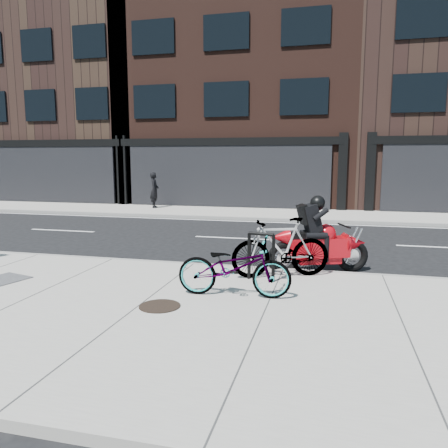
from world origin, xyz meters
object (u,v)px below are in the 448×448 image
(bicycle_front, at_px, (234,267))
(bicycle_rear, at_px, (281,248))
(pedestrian, at_px, (154,190))
(manhole_cover, at_px, (160,306))
(utility_grate, at_px, (4,279))
(bike_rack, at_px, (261,252))
(motorcycle, at_px, (323,241))

(bicycle_front, relative_size, bicycle_rear, 0.98)
(pedestrian, bearing_deg, manhole_cover, -171.12)
(bicycle_rear, relative_size, utility_grate, 2.64)
(bicycle_front, height_order, manhole_cover, bicycle_front)
(manhole_cover, height_order, utility_grate, same)
(bicycle_front, height_order, bicycle_rear, bicycle_rear)
(bike_rack, xyz_separation_m, bicycle_front, (-0.29, -1.08, -0.04))
(motorcycle, bearing_deg, bicycle_front, -141.96)
(bike_rack, height_order, manhole_cover, bike_rack)
(motorcycle, xyz_separation_m, utility_grate, (-6.00, -2.52, -0.55))
(bike_rack, height_order, utility_grate, bike_rack)
(bicycle_front, relative_size, utility_grate, 2.59)
(motorcycle, xyz_separation_m, manhole_cover, (-2.46, -3.26, -0.55))
(bicycle_front, xyz_separation_m, pedestrian, (-6.59, 12.28, 0.33))
(bike_rack, bearing_deg, bicycle_front, -105.14)
(bicycle_rear, xyz_separation_m, manhole_cover, (-1.67, -2.22, -0.59))
(bicycle_rear, height_order, pedestrian, pedestrian)
(motorcycle, height_order, manhole_cover, motorcycle)
(utility_grate, bearing_deg, motorcycle, 22.81)
(pedestrian, relative_size, manhole_cover, 2.55)
(manhole_cover, xyz_separation_m, utility_grate, (-3.54, 0.74, 0.00))
(bicycle_rear, relative_size, pedestrian, 1.18)
(manhole_cover, bearing_deg, bicycle_front, 38.14)
(bicycle_rear, height_order, utility_grate, bicycle_rear)
(bicycle_front, bearing_deg, bike_rack, -18.58)
(pedestrian, bearing_deg, motorcycle, -154.93)
(bicycle_front, bearing_deg, manhole_cover, 124.71)
(bike_rack, height_order, motorcycle, motorcycle)
(utility_grate, bearing_deg, pedestrian, 99.29)
(bicycle_front, bearing_deg, bicycle_rear, -27.66)
(bike_rack, distance_m, utility_grate, 5.03)
(pedestrian, height_order, utility_grate, pedestrian)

